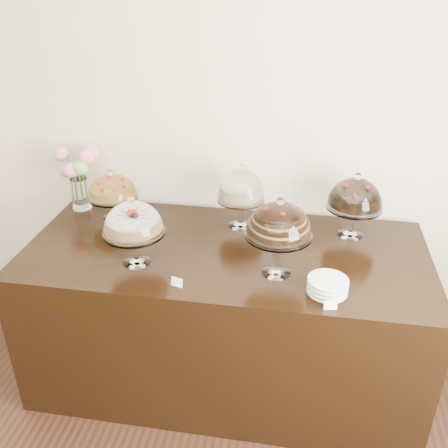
% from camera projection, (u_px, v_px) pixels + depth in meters
% --- Properties ---
extents(wall_back, '(5.00, 0.04, 3.00)m').
position_uv_depth(wall_back, '(183.00, 111.00, 2.99)').
color(wall_back, beige).
rests_on(wall_back, ground).
extents(display_counter, '(2.20, 1.00, 0.90)m').
position_uv_depth(display_counter, '(225.00, 314.00, 2.95)').
color(display_counter, black).
rests_on(display_counter, ground).
extents(cake_stand_sugar_sponge, '(0.32, 0.32, 0.38)m').
position_uv_depth(cake_stand_sugar_sponge, '(133.00, 221.00, 2.50)').
color(cake_stand_sugar_sponge, white).
rests_on(cake_stand_sugar_sponge, display_counter).
extents(cake_stand_choco_layer, '(0.33, 0.33, 0.42)m').
position_uv_depth(cake_stand_choco_layer, '(279.00, 222.00, 2.39)').
color(cake_stand_choco_layer, white).
rests_on(cake_stand_choco_layer, display_counter).
extents(cake_stand_cheesecake, '(0.28, 0.28, 0.39)m').
position_uv_depth(cake_stand_cheesecake, '(241.00, 188.00, 2.86)').
color(cake_stand_cheesecake, white).
rests_on(cake_stand_cheesecake, display_counter).
extents(cake_stand_dark_choco, '(0.32, 0.32, 0.38)m').
position_uv_depth(cake_stand_dark_choco, '(355.00, 196.00, 2.76)').
color(cake_stand_dark_choco, white).
rests_on(cake_stand_dark_choco, display_counter).
extents(cake_stand_fruit_tart, '(0.30, 0.30, 0.31)m').
position_uv_depth(cake_stand_fruit_tart, '(112.00, 188.00, 2.99)').
color(cake_stand_fruit_tart, white).
rests_on(cake_stand_fruit_tart, display_counter).
extents(flower_vase, '(0.28, 0.27, 0.40)m').
position_uv_depth(flower_vase, '(79.00, 171.00, 3.08)').
color(flower_vase, white).
rests_on(flower_vase, display_counter).
extents(plate_stack, '(0.19, 0.19, 0.07)m').
position_uv_depth(plate_stack, '(328.00, 286.00, 2.36)').
color(plate_stack, white).
rests_on(plate_stack, display_counter).
extents(price_card_left, '(0.06, 0.03, 0.04)m').
position_uv_depth(price_card_left, '(177.00, 282.00, 2.41)').
color(price_card_left, white).
rests_on(price_card_left, display_counter).
extents(price_card_right, '(0.06, 0.03, 0.04)m').
position_uv_depth(price_card_right, '(330.00, 305.00, 2.25)').
color(price_card_right, white).
rests_on(price_card_right, display_counter).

